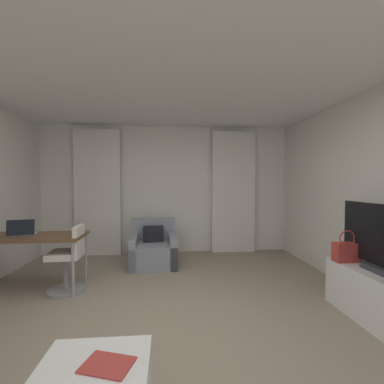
{
  "coord_description": "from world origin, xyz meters",
  "views": [
    {
      "loc": [
        0.01,
        -2.55,
        1.46
      ],
      "look_at": [
        0.38,
        1.43,
        1.31
      ],
      "focal_mm": 25.08,
      "sensor_mm": 36.0,
      "label": 1
    }
  ],
  "objects_px": {
    "laptop": "(22,232)",
    "tv_console": "(383,299)",
    "desk": "(32,240)",
    "desk_chair": "(69,262)",
    "handbag_primary": "(347,251)",
    "magazine_open": "(107,365)",
    "tv_flatscreen": "(382,240)",
    "armchair": "(153,250)"
  },
  "relations": [
    {
      "from": "desk_chair",
      "to": "handbag_primary",
      "type": "bearing_deg",
      "value": -12.13
    },
    {
      "from": "laptop",
      "to": "handbag_primary",
      "type": "relative_size",
      "value": 1.01
    },
    {
      "from": "magazine_open",
      "to": "tv_flatscreen",
      "type": "bearing_deg",
      "value": 21.48
    },
    {
      "from": "desk",
      "to": "tv_console",
      "type": "distance_m",
      "value": 4.19
    },
    {
      "from": "armchair",
      "to": "magazine_open",
      "type": "xyz_separation_m",
      "value": [
        -0.09,
        -3.18,
        0.14
      ]
    },
    {
      "from": "desk",
      "to": "tv_flatscreen",
      "type": "bearing_deg",
      "value": -16.51
    },
    {
      "from": "desk",
      "to": "tv_console",
      "type": "xyz_separation_m",
      "value": [
        3.98,
        -1.22,
        -0.42
      ]
    },
    {
      "from": "laptop",
      "to": "tv_console",
      "type": "relative_size",
      "value": 0.31
    },
    {
      "from": "desk",
      "to": "handbag_primary",
      "type": "height_order",
      "value": "handbag_primary"
    },
    {
      "from": "magazine_open",
      "to": "tv_flatscreen",
      "type": "distance_m",
      "value": 2.76
    },
    {
      "from": "laptop",
      "to": "tv_console",
      "type": "height_order",
      "value": "laptop"
    },
    {
      "from": "desk",
      "to": "desk_chair",
      "type": "distance_m",
      "value": 0.58
    },
    {
      "from": "desk",
      "to": "tv_console",
      "type": "relative_size",
      "value": 1.09
    },
    {
      "from": "desk_chair",
      "to": "tv_console",
      "type": "xyz_separation_m",
      "value": [
        3.49,
        -1.15,
        -0.13
      ]
    },
    {
      "from": "desk_chair",
      "to": "magazine_open",
      "type": "relative_size",
      "value": 2.67
    },
    {
      "from": "laptop",
      "to": "magazine_open",
      "type": "xyz_separation_m",
      "value": [
        1.58,
        -2.19,
        -0.39
      ]
    },
    {
      "from": "armchair",
      "to": "tv_console",
      "type": "xyz_separation_m",
      "value": [
        2.44,
        -2.23,
        0.0
      ]
    },
    {
      "from": "laptop",
      "to": "desk_chair",
      "type": "bearing_deg",
      "value": -7.86
    },
    {
      "from": "armchair",
      "to": "magazine_open",
      "type": "distance_m",
      "value": 3.18
    },
    {
      "from": "desk_chair",
      "to": "tv_flatscreen",
      "type": "height_order",
      "value": "tv_flatscreen"
    },
    {
      "from": "armchair",
      "to": "tv_flatscreen",
      "type": "distance_m",
      "value": 3.33
    },
    {
      "from": "laptop",
      "to": "tv_flatscreen",
      "type": "xyz_separation_m",
      "value": [
        4.11,
        -1.19,
        0.07
      ]
    },
    {
      "from": "desk_chair",
      "to": "magazine_open",
      "type": "xyz_separation_m",
      "value": [
        0.96,
        -2.1,
        0.01
      ]
    },
    {
      "from": "magazine_open",
      "to": "tv_flatscreen",
      "type": "relative_size",
      "value": 0.3
    },
    {
      "from": "armchair",
      "to": "tv_console",
      "type": "distance_m",
      "value": 3.3
    },
    {
      "from": "armchair",
      "to": "laptop",
      "type": "distance_m",
      "value": 2.02
    },
    {
      "from": "laptop",
      "to": "tv_console",
      "type": "xyz_separation_m",
      "value": [
        4.11,
        -1.23,
        -0.53
      ]
    },
    {
      "from": "handbag_primary",
      "to": "desk_chair",
      "type": "bearing_deg",
      "value": 167.87
    },
    {
      "from": "laptop",
      "to": "handbag_primary",
      "type": "distance_m",
      "value": 4.09
    },
    {
      "from": "desk",
      "to": "tv_console",
      "type": "height_order",
      "value": "desk"
    },
    {
      "from": "desk_chair",
      "to": "magazine_open",
      "type": "height_order",
      "value": "desk_chair"
    },
    {
      "from": "desk_chair",
      "to": "laptop",
      "type": "bearing_deg",
      "value": 172.14
    },
    {
      "from": "armchair",
      "to": "desk_chair",
      "type": "height_order",
      "value": "desk_chair"
    },
    {
      "from": "tv_console",
      "to": "tv_flatscreen",
      "type": "distance_m",
      "value": 0.6
    },
    {
      "from": "desk_chair",
      "to": "tv_flatscreen",
      "type": "bearing_deg",
      "value": -17.56
    },
    {
      "from": "desk_chair",
      "to": "magazine_open",
      "type": "distance_m",
      "value": 2.31
    },
    {
      "from": "armchair",
      "to": "desk_chair",
      "type": "xyz_separation_m",
      "value": [
        -1.05,
        -1.08,
        0.13
      ]
    },
    {
      "from": "laptop",
      "to": "tv_flatscreen",
      "type": "distance_m",
      "value": 4.28
    },
    {
      "from": "magazine_open",
      "to": "desk",
      "type": "bearing_deg",
      "value": 123.73
    },
    {
      "from": "desk",
      "to": "laptop",
      "type": "relative_size",
      "value": 3.56
    },
    {
      "from": "desk",
      "to": "laptop",
      "type": "distance_m",
      "value": 0.17
    },
    {
      "from": "desk_chair",
      "to": "handbag_primary",
      "type": "relative_size",
      "value": 2.39
    }
  ]
}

